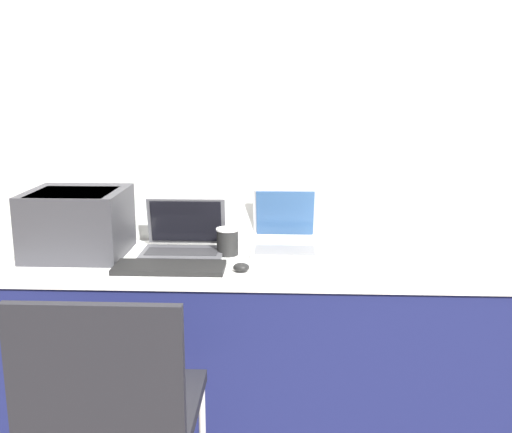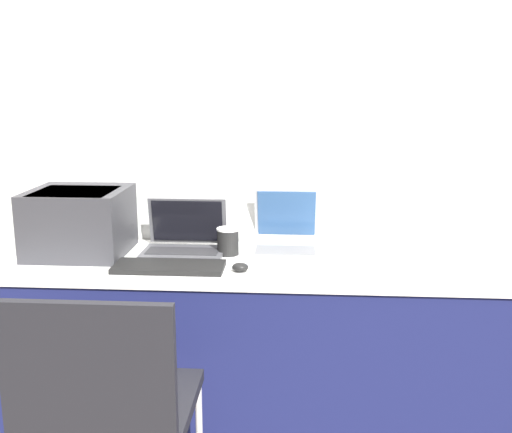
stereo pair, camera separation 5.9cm
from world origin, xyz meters
The scene contains 9 objects.
wall_back centered at (0.00, 0.65, 1.30)m, with size 8.00×0.05×2.60m.
table centered at (0.00, 0.30, 0.37)m, with size 2.26×0.61×0.74m.
printer centered at (-0.87, 0.37, 0.89)m, with size 0.39×0.36×0.27m.
laptop_left centered at (-0.44, 0.42, 0.79)m, with size 0.34×0.25×0.22m.
laptop_right centered at (-0.01, 0.48, 0.80)m, with size 0.28×0.35×0.25m.
external_keyboard centered at (-0.46, 0.17, 0.75)m, with size 0.43×0.16×0.02m.
coffee_cup centered at (-0.25, 0.39, 0.80)m, with size 0.09×0.09×0.11m.
mouse centered at (-0.18, 0.16, 0.76)m, with size 0.06×0.05×0.03m.
chair centered at (-0.52, -0.44, 0.53)m, with size 0.48×0.47×0.89m.
Camera 1 is at (-0.03, -2.01, 1.45)m, focal length 42.00 mm.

